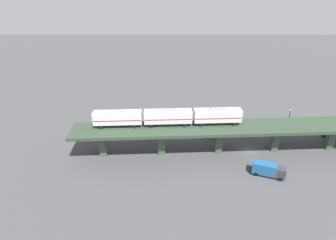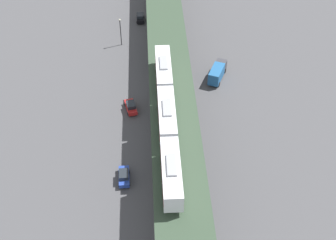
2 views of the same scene
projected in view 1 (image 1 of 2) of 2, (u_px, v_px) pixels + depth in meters
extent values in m
plane|color=#424244|center=(249.00, 150.00, 70.08)|extent=(400.00, 400.00, 0.00)
cube|color=#2C3D2C|center=(253.00, 127.00, 66.91)|extent=(13.20, 92.31, 0.80)
cube|color=#384C38|center=(103.00, 144.00, 66.82)|extent=(1.89, 1.89, 6.66)
cube|color=#384C38|center=(161.00, 142.00, 67.51)|extent=(1.89, 1.89, 6.66)
cube|color=#384C38|center=(219.00, 141.00, 68.19)|extent=(1.89, 1.89, 6.66)
cube|color=#384C38|center=(275.00, 139.00, 68.88)|extent=(1.89, 1.89, 6.66)
cube|color=#384C38|center=(330.00, 138.00, 69.57)|extent=(1.89, 1.89, 6.66)
cube|color=silver|center=(118.00, 117.00, 65.27)|extent=(3.42, 12.13, 3.10)
cube|color=#B21E1E|center=(118.00, 119.00, 65.40)|extent=(3.45, 11.89, 0.24)
cube|color=gray|center=(117.00, 111.00, 64.49)|extent=(1.62, 4.27, 0.36)
cylinder|color=black|center=(102.00, 123.00, 67.09)|extent=(0.26, 0.85, 0.84)
cylinder|color=black|center=(101.00, 128.00, 64.96)|extent=(0.26, 0.85, 0.84)
cylinder|color=black|center=(135.00, 122.00, 67.47)|extent=(0.26, 0.85, 0.84)
cylinder|color=black|center=(135.00, 127.00, 65.35)|extent=(0.26, 0.85, 0.84)
cube|color=silver|center=(168.00, 116.00, 65.85)|extent=(3.42, 12.13, 3.10)
cube|color=#B21E1E|center=(168.00, 117.00, 65.98)|extent=(3.45, 11.89, 0.24)
cube|color=gray|center=(168.00, 110.00, 65.07)|extent=(1.62, 4.27, 0.36)
cylinder|color=black|center=(152.00, 122.00, 67.67)|extent=(0.26, 0.85, 0.84)
cylinder|color=black|center=(152.00, 126.00, 65.54)|extent=(0.26, 0.85, 0.84)
cylinder|color=black|center=(184.00, 121.00, 68.05)|extent=(0.26, 0.85, 0.84)
cylinder|color=black|center=(185.00, 126.00, 65.93)|extent=(0.26, 0.85, 0.84)
cube|color=silver|center=(218.00, 115.00, 66.43)|extent=(3.42, 12.13, 3.10)
cube|color=#B21E1E|center=(217.00, 116.00, 66.56)|extent=(3.45, 11.89, 0.24)
cube|color=gray|center=(218.00, 109.00, 65.65)|extent=(1.62, 4.27, 0.36)
cylinder|color=black|center=(200.00, 121.00, 68.25)|extent=(0.26, 0.85, 0.84)
cylinder|color=black|center=(201.00, 125.00, 66.12)|extent=(0.26, 0.85, 0.84)
cylinder|color=black|center=(232.00, 120.00, 68.63)|extent=(0.26, 0.85, 0.84)
cylinder|color=black|center=(234.00, 124.00, 66.51)|extent=(0.26, 0.85, 0.84)
cube|color=#233D93|center=(149.00, 134.00, 76.62)|extent=(2.16, 4.54, 0.80)
cube|color=#1E2328|center=(149.00, 131.00, 76.26)|extent=(1.82, 2.33, 0.76)
cylinder|color=black|center=(144.00, 134.00, 77.46)|extent=(0.29, 0.68, 0.66)
cylinder|color=black|center=(145.00, 137.00, 75.93)|extent=(0.29, 0.68, 0.66)
cylinder|color=black|center=(154.00, 133.00, 77.67)|extent=(0.29, 0.68, 0.66)
cylinder|color=black|center=(154.00, 136.00, 76.14)|extent=(0.29, 0.68, 0.66)
cube|color=black|center=(330.00, 135.00, 76.13)|extent=(2.01, 4.48, 0.80)
cube|color=#1E2328|center=(330.00, 132.00, 75.77)|extent=(1.75, 2.28, 0.76)
cylinder|color=black|center=(323.00, 135.00, 77.01)|extent=(0.27, 0.67, 0.66)
cylinder|color=black|center=(326.00, 138.00, 75.48)|extent=(0.27, 0.67, 0.66)
cylinder|color=black|center=(332.00, 134.00, 77.13)|extent=(0.27, 0.67, 0.66)
cylinder|color=black|center=(336.00, 137.00, 75.61)|extent=(0.27, 0.67, 0.66)
cube|color=#AD1E1E|center=(211.00, 134.00, 76.51)|extent=(2.94, 4.72, 0.80)
cube|color=#1E2328|center=(211.00, 132.00, 76.12)|extent=(2.18, 2.56, 0.76)
cylinder|color=black|center=(205.00, 134.00, 77.07)|extent=(0.41, 0.70, 0.66)
cylinder|color=black|center=(208.00, 137.00, 75.60)|extent=(0.41, 0.70, 0.66)
cylinder|color=black|center=(214.00, 133.00, 77.77)|extent=(0.41, 0.70, 0.66)
cylinder|color=black|center=(217.00, 136.00, 76.30)|extent=(0.41, 0.70, 0.66)
cube|color=#333338|center=(281.00, 172.00, 59.04)|extent=(2.76, 2.64, 2.30)
cube|color=#1E5184|center=(264.00, 168.00, 60.08)|extent=(3.98, 5.68, 2.70)
cylinder|color=black|center=(280.00, 179.00, 58.73)|extent=(0.68, 1.06, 1.00)
cylinder|color=black|center=(280.00, 174.00, 60.38)|extent=(0.68, 1.06, 1.00)
cylinder|color=black|center=(256.00, 174.00, 60.31)|extent=(0.68, 1.06, 1.00)
cylinder|color=black|center=(257.00, 169.00, 62.04)|extent=(0.68, 1.06, 1.00)
cylinder|color=black|center=(288.00, 121.00, 78.58)|extent=(0.20, 0.20, 6.50)
sphere|color=beige|center=(291.00, 110.00, 77.03)|extent=(0.44, 0.44, 0.44)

